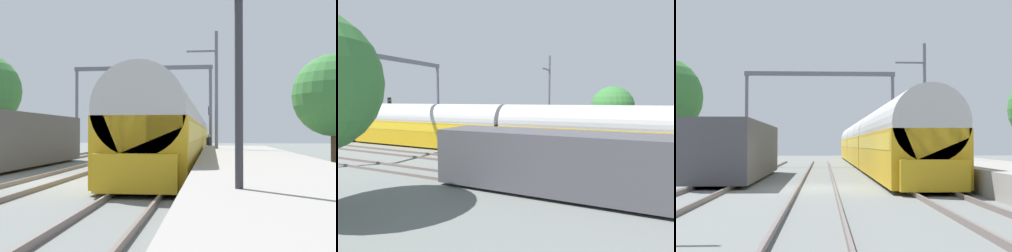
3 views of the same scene
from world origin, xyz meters
TOP-DOWN VIEW (x-y plane):
  - ground at (0.00, 0.00)m, footprint 120.00×120.00m
  - track_far_west at (-4.08, 0.00)m, footprint 1.52×60.00m
  - track_west at (0.00, 0.00)m, footprint 1.52×60.00m
  - track_east at (4.08, 0.00)m, footprint 1.52×60.00m
  - platform at (7.90, 2.00)m, footprint 4.40×28.00m
  - passenger_train at (4.08, 21.17)m, footprint 2.93×49.20m
  - freight_car at (-4.08, 5.58)m, footprint 2.80×13.00m
  - person_crossing at (5.96, 18.43)m, footprint 0.42×0.47m
  - railway_signal_far at (6.00, 27.93)m, footprint 0.36×0.30m
  - catenary_gantry at (0.00, 21.36)m, footprint 12.56×0.28m
  - catenary_pole_east_mid at (6.43, 10.00)m, footprint 1.90×0.20m

SIDE VIEW (x-z plane):
  - ground at x=0.00m, z-range 0.00..0.00m
  - track_far_west at x=-4.08m, z-range 0.00..0.16m
  - track_west at x=0.00m, z-range 0.00..0.16m
  - track_east at x=4.08m, z-range 0.00..0.16m
  - platform at x=7.90m, z-range 0.00..0.90m
  - person_crossing at x=5.96m, z-range 0.16..1.89m
  - freight_car at x=-4.08m, z-range 0.12..2.82m
  - passenger_train at x=4.08m, z-range 0.06..3.88m
  - railway_signal_far at x=6.00m, z-range 0.68..5.29m
  - catenary_pole_east_mid at x=6.43m, z-range 0.15..8.15m
  - catenary_gantry at x=0.00m, z-range 1.71..9.57m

